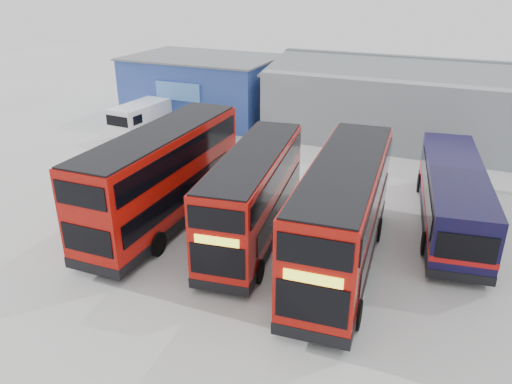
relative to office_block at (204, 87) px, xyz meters
name	(u,v)px	position (x,y,z in m)	size (l,w,h in m)	color
ground_plane	(279,241)	(14.00, -17.99, -2.58)	(120.00, 120.00, 0.00)	#A9A9A4
office_block	(204,87)	(0.00, 0.00, 0.00)	(12.30, 8.32, 5.12)	navy
maintenance_shed	(482,107)	(22.00, 2.01, 0.02)	(30.50, 12.00, 5.89)	gray
double_decker_left	(163,179)	(8.12, -18.53, -0.19)	(3.14, 11.44, 4.80)	#AB1009
double_decker_centre	(254,197)	(12.81, -18.20, -0.44)	(3.91, 10.39, 4.30)	#AB1009
double_decker_right	(342,217)	(17.16, -18.95, -0.22)	(3.68, 11.42, 4.75)	#AB1009
single_decker_blue	(452,198)	(21.16, -13.13, -1.05)	(4.30, 11.60, 3.08)	black
panel_van	(141,117)	(-1.95, -6.47, -1.25)	(2.57, 5.56, 2.38)	white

